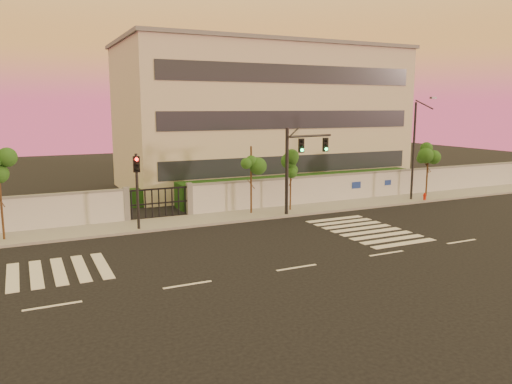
{
  "coord_description": "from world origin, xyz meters",
  "views": [
    {
      "loc": [
        -10.69,
        -18.26,
        6.99
      ],
      "look_at": [
        0.88,
        6.0,
        2.4
      ],
      "focal_mm": 35.0,
      "sensor_mm": 36.0,
      "label": 1
    }
  ],
  "objects": [
    {
      "name": "streetlight_east",
      "position": [
        15.7,
        9.83,
        4.15
      ],
      "size": [
        0.46,
        1.85,
        7.68
      ],
      "color": "black",
      "rests_on": "ground"
    },
    {
      "name": "street_tree_e",
      "position": [
        5.59,
        10.5,
        3.0
      ],
      "size": [
        1.31,
        1.04,
        4.08
      ],
      "color": "#382314",
      "rests_on": "ground"
    },
    {
      "name": "institutional_building",
      "position": [
        9.0,
        21.99,
        6.16
      ],
      "size": [
        24.4,
        12.4,
        12.25
      ],
      "color": "beige",
      "rests_on": "ground"
    },
    {
      "name": "traffic_signal_main",
      "position": [
        5.39,
        9.37,
        3.6
      ],
      "size": [
        3.58,
        0.79,
        5.69
      ],
      "rotation": [
        0.0,
        0.0,
        0.19
      ],
      "color": "black",
      "rests_on": "ground"
    },
    {
      "name": "fire_hydrant",
      "position": [
        16.39,
        9.3,
        0.34
      ],
      "size": [
        0.27,
        0.26,
        0.69
      ],
      "rotation": [
        0.0,
        0.0,
        0.4
      ],
      "color": "#B11D0B",
      "rests_on": "ground"
    },
    {
      "name": "street_tree_d",
      "position": [
        2.79,
        10.71,
        3.32
      ],
      "size": [
        1.42,
        1.13,
        4.52
      ],
      "color": "#382314",
      "rests_on": "ground"
    },
    {
      "name": "sidewalk",
      "position": [
        0.0,
        10.5,
        0.07
      ],
      "size": [
        60.0,
        3.0,
        0.15
      ],
      "primitive_type": "cube",
      "color": "gray",
      "rests_on": "ground"
    },
    {
      "name": "ground",
      "position": [
        0.0,
        0.0,
        0.0
      ],
      "size": [
        120.0,
        120.0,
        0.0
      ],
      "primitive_type": "plane",
      "color": "black",
      "rests_on": "ground"
    },
    {
      "name": "road_markings",
      "position": [
        -1.58,
        3.76,
        0.01
      ],
      "size": [
        57.0,
        7.62,
        0.02
      ],
      "color": "silver",
      "rests_on": "ground"
    },
    {
      "name": "hedge_row",
      "position": [
        1.17,
        14.74,
        0.82
      ],
      "size": [
        41.0,
        4.25,
        1.8
      ],
      "color": "#163610",
      "rests_on": "ground"
    },
    {
      "name": "perimeter_wall",
      "position": [
        0.1,
        12.0,
        1.07
      ],
      "size": [
        60.0,
        0.36,
        2.2
      ],
      "color": "#BBBDC3",
      "rests_on": "ground"
    },
    {
      "name": "traffic_signal_secondary",
      "position": [
        -4.83,
        9.53,
        2.82
      ],
      "size": [
        0.35,
        0.34,
        4.44
      ],
      "rotation": [
        0.0,
        0.0,
        0.15
      ],
      "color": "black",
      "rests_on": "ground"
    },
    {
      "name": "street_tree_f",
      "position": [
        17.67,
        10.49,
        3.05
      ],
      "size": [
        1.53,
        1.22,
        4.14
      ],
      "color": "#382314",
      "rests_on": "ground"
    }
  ]
}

